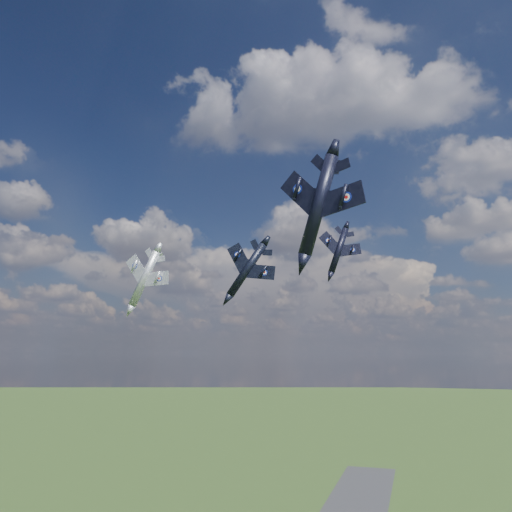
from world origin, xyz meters
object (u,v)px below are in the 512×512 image
(jet_lead_navy, at_px, (247,270))
(jet_left_silver, at_px, (144,278))
(jet_high_navy, at_px, (339,250))
(jet_right_navy, at_px, (319,205))

(jet_lead_navy, height_order, jet_left_silver, jet_lead_navy)
(jet_left_silver, bearing_deg, jet_high_navy, 22.01)
(jet_high_navy, relative_size, jet_left_silver, 0.82)
(jet_lead_navy, xyz_separation_m, jet_right_navy, (19.64, -32.68, 1.26))
(jet_right_navy, distance_m, jet_left_silver, 51.06)
(jet_right_navy, relative_size, jet_high_navy, 1.23)
(jet_lead_navy, bearing_deg, jet_left_silver, 178.52)
(jet_lead_navy, xyz_separation_m, jet_left_silver, (-20.72, -1.47, -0.95))
(jet_right_navy, bearing_deg, jet_left_silver, 158.18)
(jet_right_navy, bearing_deg, jet_lead_navy, 136.89)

